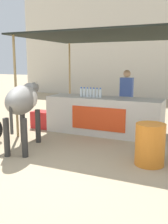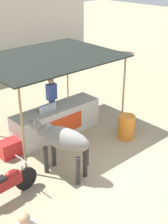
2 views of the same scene
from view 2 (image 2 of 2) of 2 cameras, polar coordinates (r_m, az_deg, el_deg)
ground_plane at (r=8.92m, az=3.76°, el=-9.21°), size 60.00×60.00×0.00m
stall_counter at (r=10.10m, az=-5.04°, el=-1.61°), size 3.00×0.82×0.96m
stall_awning at (r=9.60m, az=-6.60°, el=9.43°), size 4.20×3.20×2.53m
water_bottle_row at (r=9.62m, az=-6.66°, el=0.81°), size 0.61×0.07×0.25m
vendor_behind_counter at (r=10.70m, az=-5.90°, el=2.17°), size 0.34×0.22×1.65m
cooler_box at (r=9.33m, az=-13.50°, el=-6.48°), size 0.60×0.44×0.48m
water_barrel at (r=9.99m, az=7.75°, el=-2.70°), size 0.54×0.54×0.77m
cow at (r=7.96m, az=-3.93°, el=-5.08°), size 0.94×1.84×1.44m
motorcycle_parked at (r=7.65m, az=-14.21°, el=-12.86°), size 1.80×0.55×0.90m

